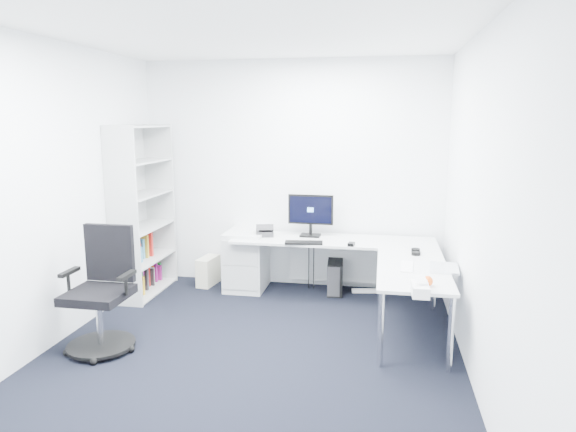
% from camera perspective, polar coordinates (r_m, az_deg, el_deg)
% --- Properties ---
extents(ground, '(4.20, 4.20, 0.00)m').
position_cam_1_polar(ground, '(4.55, -4.41, -15.54)').
color(ground, black).
extents(ceiling, '(4.20, 4.20, 0.00)m').
position_cam_1_polar(ceiling, '(4.14, -4.98, 20.27)').
color(ceiling, white).
extents(wall_back, '(3.60, 0.02, 2.70)m').
position_cam_1_polar(wall_back, '(6.17, 0.39, 4.58)').
color(wall_back, white).
rests_on(wall_back, ground).
extents(wall_front, '(3.60, 0.02, 2.70)m').
position_cam_1_polar(wall_front, '(2.23, -18.91, -7.15)').
color(wall_front, white).
rests_on(wall_front, ground).
extents(wall_left, '(0.02, 4.20, 2.70)m').
position_cam_1_polar(wall_left, '(4.92, -25.40, 1.96)').
color(wall_left, white).
rests_on(wall_left, ground).
extents(wall_right, '(0.02, 4.20, 2.70)m').
position_cam_1_polar(wall_right, '(4.06, 20.67, 0.66)').
color(wall_right, white).
rests_on(wall_right, ground).
extents(l_desk, '(2.29, 1.28, 0.67)m').
position_cam_1_polar(l_desk, '(5.62, 4.69, -6.66)').
color(l_desk, silver).
rests_on(l_desk, ground).
extents(drawer_pedestal, '(0.46, 0.57, 0.70)m').
position_cam_1_polar(drawer_pedestal, '(6.19, -4.62, -4.86)').
color(drawer_pedestal, silver).
rests_on(drawer_pedestal, ground).
extents(bookshelf, '(0.38, 0.98, 1.95)m').
position_cam_1_polar(bookshelf, '(6.11, -15.89, 0.56)').
color(bookshelf, '#B3B6B6').
rests_on(bookshelf, ground).
extents(task_chair, '(0.61, 0.61, 1.09)m').
position_cam_1_polar(task_chair, '(4.78, -20.41, -7.85)').
color(task_chair, black).
rests_on(task_chair, ground).
extents(black_pc_tower, '(0.20, 0.41, 0.39)m').
position_cam_1_polar(black_pc_tower, '(6.08, 5.26, -6.73)').
color(black_pc_tower, black).
rests_on(black_pc_tower, ground).
extents(beige_pc_tower, '(0.21, 0.38, 0.34)m').
position_cam_1_polar(beige_pc_tower, '(6.42, -8.86, -6.05)').
color(beige_pc_tower, beige).
rests_on(beige_pc_tower, ground).
extents(power_strip, '(0.36, 0.12, 0.04)m').
position_cam_1_polar(power_strip, '(6.17, 8.77, -8.22)').
color(power_strip, white).
rests_on(power_strip, ground).
extents(monitor, '(0.53, 0.18, 0.50)m').
position_cam_1_polar(monitor, '(5.92, 2.51, 0.11)').
color(monitor, black).
rests_on(monitor, l_desk).
extents(black_keyboard, '(0.43, 0.19, 0.02)m').
position_cam_1_polar(black_keyboard, '(5.63, 1.77, -2.97)').
color(black_keyboard, black).
rests_on(black_keyboard, l_desk).
extents(mouse, '(0.08, 0.11, 0.03)m').
position_cam_1_polar(mouse, '(5.57, 7.05, -3.12)').
color(mouse, black).
rests_on(mouse, l_desk).
extents(desk_phone, '(0.24, 0.24, 0.14)m').
position_cam_1_polar(desk_phone, '(5.99, -2.60, -1.55)').
color(desk_phone, '#2D2C2F').
rests_on(desk_phone, l_desk).
extents(laptop, '(0.40, 0.39, 0.26)m').
position_cam_1_polar(laptop, '(4.86, 17.02, -4.18)').
color(laptop, silver).
rests_on(laptop, l_desk).
extents(white_keyboard, '(0.13, 0.38, 0.01)m').
position_cam_1_polar(white_keyboard, '(4.87, 13.08, -5.48)').
color(white_keyboard, white).
rests_on(white_keyboard, l_desk).
extents(headphones, '(0.14, 0.22, 0.06)m').
position_cam_1_polar(headphones, '(5.37, 14.02, -3.75)').
color(headphones, black).
rests_on(headphones, l_desk).
extents(orange_fruit, '(0.09, 0.09, 0.09)m').
position_cam_1_polar(orange_fruit, '(4.36, 15.26, -6.99)').
color(orange_fruit, '#FA5C16').
rests_on(orange_fruit, l_desk).
extents(tissue_box, '(0.14, 0.25, 0.09)m').
position_cam_1_polar(tissue_box, '(4.14, 14.45, -7.89)').
color(tissue_box, white).
rests_on(tissue_box, l_desk).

